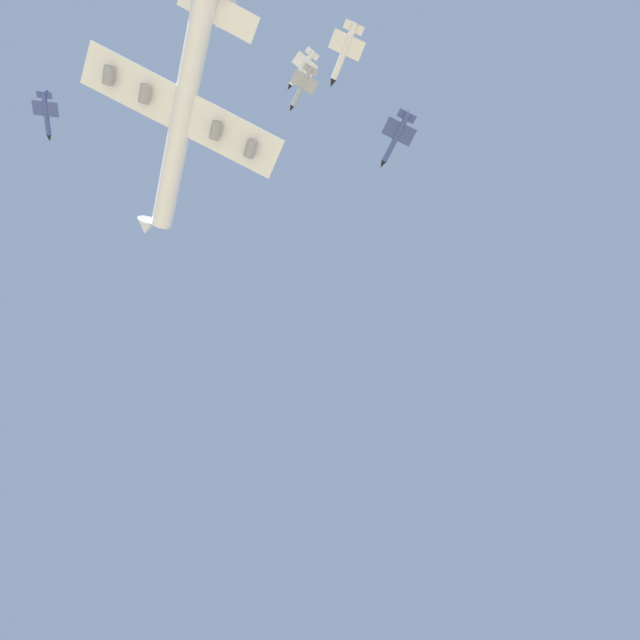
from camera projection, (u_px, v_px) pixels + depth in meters
name	position (u px, v px, depth m)	size (l,w,h in m)	color
carrier_jet	(183.00, 114.00, 154.18)	(78.52, 60.29, 20.79)	white
chase_jet_lead	(302.00, 87.00, 168.23)	(15.28, 8.50, 4.00)	#999EA3
chase_jet_left_wing	(302.00, 68.00, 179.64)	(15.28, 8.91, 4.00)	silver
chase_jet_right_wing	(46.00, 114.00, 169.12)	(15.30, 8.87, 4.00)	#38478C
chase_jet_trailing	(396.00, 137.00, 135.46)	(15.22, 8.24, 4.00)	#38478C
chase_jet_high_escort	(344.00, 52.00, 127.36)	(15.21, 8.07, 4.00)	silver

